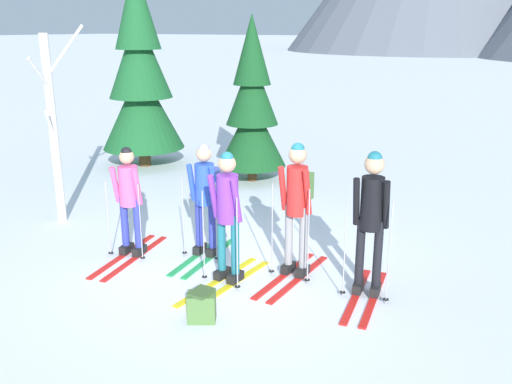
{
  "coord_description": "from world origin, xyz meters",
  "views": [
    {
      "loc": [
        3.87,
        -6.03,
        3.28
      ],
      "look_at": [
        0.13,
        0.45,
        1.05
      ],
      "focal_mm": 38.91,
      "sensor_mm": 36.0,
      "label": 1
    }
  ],
  "objects": [
    {
      "name": "skier_in_purple",
      "position": [
        0.15,
        -0.32,
        0.98
      ],
      "size": [
        0.61,
        1.76,
        1.78
      ],
      "color": "yellow",
      "rests_on": "ground"
    },
    {
      "name": "skier_in_red",
      "position": [
        0.84,
        0.32,
        1.06
      ],
      "size": [
        0.61,
        1.68,
        1.85
      ],
      "color": "red",
      "rests_on": "ground"
    },
    {
      "name": "skier_in_blue",
      "position": [
        -0.62,
        0.28,
        0.95
      ],
      "size": [
        0.61,
        1.6,
        1.69
      ],
      "color": "green",
      "rests_on": "ground"
    },
    {
      "name": "backpack_on_snow_front",
      "position": [
        0.45,
        -1.35,
        0.19
      ],
      "size": [
        0.4,
        0.37,
        0.38
      ],
      "color": "#4C7238",
      "rests_on": "ground"
    },
    {
      "name": "pine_tree_mid",
      "position": [
        -2.15,
        4.23,
        1.63
      ],
      "size": [
        1.47,
        1.47,
        3.56
      ],
      "color": "#51381E",
      "rests_on": "ground"
    },
    {
      "name": "birch_tree_tall",
      "position": [
        -3.67,
        0.25,
        1.67
      ],
      "size": [
        0.57,
        0.97,
        3.33
      ],
      "color": "silver",
      "rests_on": "ground"
    },
    {
      "name": "ground_plane",
      "position": [
        0.0,
        0.0,
        0.0
      ],
      "size": [
        400.0,
        400.0,
        0.0
      ],
      "primitive_type": "plane",
      "color": "white"
    },
    {
      "name": "skier_in_black",
      "position": [
        1.88,
        0.26,
        1.08
      ],
      "size": [
        0.6,
        1.61,
        1.87
      ],
      "color": "red",
      "rests_on": "ground"
    },
    {
      "name": "pine_tree_near",
      "position": [
        -5.13,
        4.11,
        2.15
      ],
      "size": [
        1.95,
        1.95,
        4.71
      ],
      "color": "#51381E",
      "rests_on": "ground"
    },
    {
      "name": "skier_in_pink",
      "position": [
        -1.58,
        -0.28,
        0.89
      ],
      "size": [
        0.63,
        1.76,
        1.65
      ],
      "color": "red",
      "rests_on": "ground"
    }
  ]
}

